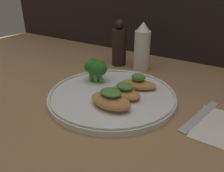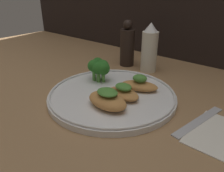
% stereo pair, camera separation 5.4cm
% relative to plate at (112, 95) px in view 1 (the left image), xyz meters
% --- Properties ---
extents(ground_plane, '(1.80, 1.80, 0.01)m').
position_rel_plate_xyz_m(ground_plane, '(0.00, 0.00, -0.01)').
color(ground_plane, '#936D47').
extents(plate, '(0.32, 0.32, 0.02)m').
position_rel_plate_xyz_m(plate, '(0.00, 0.00, 0.00)').
color(plate, white).
rests_on(plate, ground_plane).
extents(grilled_meat_front, '(0.10, 0.07, 0.04)m').
position_rel_plate_xyz_m(grilled_meat_front, '(0.04, -0.06, 0.02)').
color(grilled_meat_front, '#BC7F42').
rests_on(grilled_meat_front, plate).
extents(grilled_meat_middle, '(0.09, 0.06, 0.04)m').
position_rel_plate_xyz_m(grilled_meat_middle, '(0.04, 0.00, 0.02)').
color(grilled_meat_middle, '#BC7F42').
rests_on(grilled_meat_middle, plate).
extents(grilled_meat_back, '(0.11, 0.08, 0.04)m').
position_rel_plate_xyz_m(grilled_meat_back, '(0.04, 0.06, 0.02)').
color(grilled_meat_back, '#BC7F42').
rests_on(grilled_meat_back, plate).
extents(broccoli_bunch, '(0.06, 0.05, 0.06)m').
position_rel_plate_xyz_m(broccoli_bunch, '(-0.08, 0.04, 0.04)').
color(broccoli_bunch, '#569942').
rests_on(broccoli_bunch, plate).
extents(sauce_bottle, '(0.05, 0.05, 0.16)m').
position_rel_plate_xyz_m(sauce_bottle, '(-0.04, 0.23, 0.07)').
color(sauce_bottle, silver).
rests_on(sauce_bottle, ground_plane).
extents(pepper_grinder, '(0.05, 0.05, 0.16)m').
position_rel_plate_xyz_m(pepper_grinder, '(-0.12, 0.23, 0.06)').
color(pepper_grinder, black).
rests_on(pepper_grinder, ground_plane).
extents(fork, '(0.05, 0.17, 0.01)m').
position_rel_plate_xyz_m(fork, '(0.21, 0.04, -0.01)').
color(fork, '#B2B2B7').
rests_on(fork, ground_plane).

